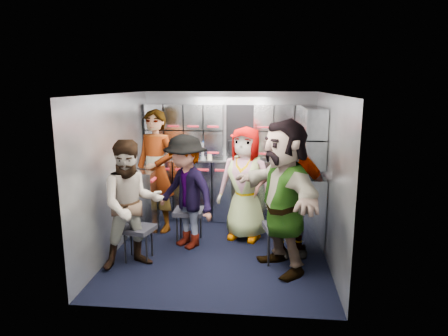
# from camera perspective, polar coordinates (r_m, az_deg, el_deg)

# --- Properties ---
(floor) EXTENTS (3.00, 3.00, 0.00)m
(floor) POSITION_cam_1_polar(r_m,az_deg,el_deg) (5.54, -0.59, -11.73)
(floor) COLOR black
(floor) RESTS_ON ground
(wall_back) EXTENTS (2.80, 0.04, 2.10)m
(wall_back) POSITION_cam_1_polar(r_m,az_deg,el_deg) (6.67, 0.82, 1.82)
(wall_back) COLOR gray
(wall_back) RESTS_ON ground
(wall_left) EXTENTS (0.04, 3.00, 2.10)m
(wall_left) POSITION_cam_1_polar(r_m,az_deg,el_deg) (5.54, -15.17, -0.73)
(wall_left) COLOR gray
(wall_left) RESTS_ON ground
(wall_right) EXTENTS (0.04, 3.00, 2.10)m
(wall_right) POSITION_cam_1_polar(r_m,az_deg,el_deg) (5.24, 14.78, -1.41)
(wall_right) COLOR gray
(wall_right) RESTS_ON ground
(ceiling) EXTENTS (2.80, 3.00, 0.02)m
(ceiling) POSITION_cam_1_polar(r_m,az_deg,el_deg) (5.07, -0.64, 10.54)
(ceiling) COLOR silver
(ceiling) RESTS_ON wall_back
(cart_bank_back) EXTENTS (2.68, 0.38, 0.99)m
(cart_bank_back) POSITION_cam_1_polar(r_m,az_deg,el_deg) (6.59, 0.64, -3.26)
(cart_bank_back) COLOR #9197A0
(cart_bank_back) RESTS_ON ground
(cart_bank_left) EXTENTS (0.38, 0.76, 0.99)m
(cart_bank_left) POSITION_cam_1_polar(r_m,az_deg,el_deg) (6.12, -11.19, -4.70)
(cart_bank_left) COLOR #9197A0
(cart_bank_left) RESTS_ON ground
(counter) EXTENTS (2.68, 0.42, 0.03)m
(counter) POSITION_cam_1_polar(r_m,az_deg,el_deg) (6.47, 0.65, 1.19)
(counter) COLOR #B0B2B7
(counter) RESTS_ON cart_bank_back
(locker_bank_back) EXTENTS (2.68, 0.28, 0.82)m
(locker_bank_back) POSITION_cam_1_polar(r_m,az_deg,el_deg) (6.46, 0.71, 5.43)
(locker_bank_back) COLOR #9197A0
(locker_bank_back) RESTS_ON wall_back
(locker_bank_right) EXTENTS (0.28, 1.00, 0.82)m
(locker_bank_right) POSITION_cam_1_polar(r_m,az_deg,el_deg) (5.83, 12.51, 4.43)
(locker_bank_right) COLOR #9197A0
(locker_bank_right) RESTS_ON wall_right
(right_cabinet) EXTENTS (0.28, 1.20, 1.00)m
(right_cabinet) POSITION_cam_1_polar(r_m,az_deg,el_deg) (5.94, 12.19, -5.21)
(right_cabinet) COLOR #9197A0
(right_cabinet) RESTS_ON ground
(coffee_niche) EXTENTS (0.46, 0.16, 0.84)m
(coffee_niche) POSITION_cam_1_polar(r_m,az_deg,el_deg) (6.50, 2.34, 5.29)
(coffee_niche) COLOR black
(coffee_niche) RESTS_ON wall_back
(red_latch_strip) EXTENTS (2.60, 0.02, 0.03)m
(red_latch_strip) POSITION_cam_1_polar(r_m,az_deg,el_deg) (6.30, 0.49, -0.36)
(red_latch_strip) COLOR #B01826
(red_latch_strip) RESTS_ON cart_bank_back
(jump_seat_near_left) EXTENTS (0.45, 0.44, 0.45)m
(jump_seat_near_left) POSITION_cam_1_polar(r_m,az_deg,el_deg) (5.25, -12.18, -8.73)
(jump_seat_near_left) COLOR black
(jump_seat_near_left) RESTS_ON ground
(jump_seat_mid_left) EXTENTS (0.41, 0.39, 0.48)m
(jump_seat_mid_left) POSITION_cam_1_polar(r_m,az_deg,el_deg) (5.73, -5.05, -6.44)
(jump_seat_mid_left) COLOR black
(jump_seat_mid_left) RESTS_ON ground
(jump_seat_center) EXTENTS (0.40, 0.38, 0.45)m
(jump_seat_center) POSITION_cam_1_polar(r_m,az_deg,el_deg) (6.03, 3.10, -5.69)
(jump_seat_center) COLOR black
(jump_seat_center) RESTS_ON ground
(jump_seat_mid_right) EXTENTS (0.49, 0.48, 0.45)m
(jump_seat_mid_right) POSITION_cam_1_polar(r_m,az_deg,el_deg) (5.54, 9.30, -7.51)
(jump_seat_mid_right) COLOR black
(jump_seat_mid_right) RESTS_ON ground
(jump_seat_near_right) EXTENTS (0.49, 0.48, 0.50)m
(jump_seat_near_right) POSITION_cam_1_polar(r_m,az_deg,el_deg) (5.10, 8.20, -8.68)
(jump_seat_near_right) COLOR black
(jump_seat_near_right) RESTS_ON ground
(attendant_standing) EXTENTS (0.79, 0.65, 1.86)m
(attendant_standing) POSITION_cam_1_polar(r_m,az_deg,el_deg) (6.11, -9.69, -0.45)
(attendant_standing) COLOR black
(attendant_standing) RESTS_ON ground
(attendant_arc_a) EXTENTS (0.96, 0.89, 1.59)m
(attendant_arc_a) POSITION_cam_1_polar(r_m,az_deg,el_deg) (4.96, -13.02, -5.14)
(attendant_arc_a) COLOR black
(attendant_arc_a) RESTS_ON ground
(attendant_arc_b) EXTENTS (1.16, 1.08, 1.57)m
(attendant_arc_b) POSITION_cam_1_polar(r_m,az_deg,el_deg) (5.46, -5.47, -3.41)
(attendant_arc_b) COLOR black
(attendant_arc_b) RESTS_ON ground
(attendant_arc_c) EXTENTS (0.91, 0.72, 1.64)m
(attendant_arc_c) POSITION_cam_1_polar(r_m,az_deg,el_deg) (5.74, 3.06, -2.24)
(attendant_arc_c) COLOR black
(attendant_arc_c) RESTS_ON ground
(attendant_arc_d) EXTENTS (1.04, 0.58, 1.67)m
(attendant_arc_d) POSITION_cam_1_polar(r_m,az_deg,el_deg) (5.24, 9.57, -3.61)
(attendant_arc_d) COLOR black
(attendant_arc_d) RESTS_ON ground
(attendant_arc_e) EXTENTS (1.29, 1.76, 1.84)m
(attendant_arc_e) POSITION_cam_1_polar(r_m,az_deg,el_deg) (4.78, 8.46, -4.02)
(attendant_arc_e) COLOR black
(attendant_arc_e) RESTS_ON ground
(bottle_left) EXTENTS (0.06, 0.06, 0.27)m
(bottle_left) POSITION_cam_1_polar(r_m,az_deg,el_deg) (6.44, -2.86, 2.48)
(bottle_left) COLOR white
(bottle_left) RESTS_ON counter
(bottle_mid) EXTENTS (0.07, 0.07, 0.27)m
(bottle_mid) POSITION_cam_1_polar(r_m,az_deg,el_deg) (6.44, -3.10, 2.50)
(bottle_mid) COLOR white
(bottle_mid) RESTS_ON counter
(bottle_right) EXTENTS (0.06, 0.06, 0.28)m
(bottle_right) POSITION_cam_1_polar(r_m,az_deg,el_deg) (6.38, 8.88, 2.29)
(bottle_right) COLOR white
(bottle_right) RESTS_ON counter
(cup_left) EXTENTS (0.08, 0.08, 0.09)m
(cup_left) POSITION_cam_1_polar(r_m,az_deg,el_deg) (6.43, -2.06, 1.66)
(cup_left) COLOR #C2B088
(cup_left) RESTS_ON counter
(cup_right) EXTENTS (0.09, 0.09, 0.11)m
(cup_right) POSITION_cam_1_polar(r_m,az_deg,el_deg) (6.38, 7.22, 1.56)
(cup_right) COLOR #C2B088
(cup_right) RESTS_ON counter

